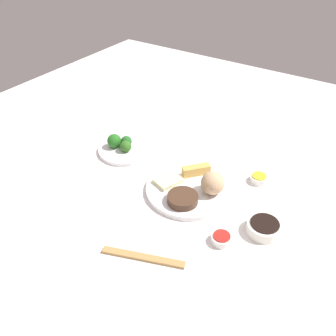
% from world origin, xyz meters
% --- Properties ---
extents(tabletop, '(2.20, 2.20, 0.02)m').
position_xyz_m(tabletop, '(0.00, 0.00, 0.01)').
color(tabletop, white).
rests_on(tabletop, ground).
extents(main_plate, '(0.27, 0.27, 0.02)m').
position_xyz_m(main_plate, '(0.01, -0.01, 0.03)').
color(main_plate, white).
rests_on(main_plate, tabletop).
extents(rice_scoop, '(0.07, 0.07, 0.07)m').
position_xyz_m(rice_scoop, '(0.03, -0.08, 0.07)').
color(rice_scoop, tan).
rests_on(rice_scoop, main_plate).
extents(spring_roll, '(0.09, 0.08, 0.03)m').
position_xyz_m(spring_roll, '(0.08, 0.01, 0.05)').
color(spring_roll, gold).
rests_on(spring_roll, main_plate).
extents(crab_rangoon_wonton, '(0.10, 0.08, 0.01)m').
position_xyz_m(crab_rangoon_wonton, '(-0.01, 0.06, 0.04)').
color(crab_rangoon_wonton, beige).
rests_on(crab_rangoon_wonton, main_plate).
extents(stir_fry_heap, '(0.09, 0.09, 0.02)m').
position_xyz_m(stir_fry_heap, '(-0.06, -0.02, 0.05)').
color(stir_fry_heap, '#452D1E').
rests_on(stir_fry_heap, main_plate).
extents(broccoli_plate, '(0.20, 0.20, 0.01)m').
position_xyz_m(broccoli_plate, '(0.08, 0.30, 0.03)').
color(broccoli_plate, white).
rests_on(broccoli_plate, tabletop).
extents(broccoli_floret_0, '(0.04, 0.04, 0.04)m').
position_xyz_m(broccoli_floret_0, '(0.09, 0.30, 0.05)').
color(broccoli_floret_0, '#225D24').
rests_on(broccoli_floret_0, broccoli_plate).
extents(broccoli_floret_1, '(0.05, 0.05, 0.05)m').
position_xyz_m(broccoli_floret_1, '(0.06, 0.34, 0.06)').
color(broccoli_floret_1, '#23681F').
rests_on(broccoli_floret_1, broccoli_plate).
extents(broccoli_floret_2, '(0.04, 0.04, 0.04)m').
position_xyz_m(broccoli_floret_2, '(0.06, 0.28, 0.05)').
color(broccoli_floret_2, '#2E631F').
rests_on(broccoli_floret_2, broccoli_plate).
extents(soy_sauce_bowl, '(0.10, 0.10, 0.03)m').
position_xyz_m(soy_sauce_bowl, '(-0.03, -0.26, 0.04)').
color(soy_sauce_bowl, white).
rests_on(soy_sauce_bowl, tabletop).
extents(soy_sauce_bowl_liquid, '(0.08, 0.08, 0.00)m').
position_xyz_m(soy_sauce_bowl_liquid, '(-0.03, -0.26, 0.05)').
color(soy_sauce_bowl_liquid, black).
rests_on(soy_sauce_bowl_liquid, soy_sauce_bowl).
extents(sauce_ramekin_hot_mustard, '(0.06, 0.06, 0.02)m').
position_xyz_m(sauce_ramekin_hot_mustard, '(0.17, -0.17, 0.03)').
color(sauce_ramekin_hot_mustard, white).
rests_on(sauce_ramekin_hot_mustard, tabletop).
extents(sauce_ramekin_hot_mustard_liquid, '(0.05, 0.05, 0.00)m').
position_xyz_m(sauce_ramekin_hot_mustard_liquid, '(0.17, -0.17, 0.04)').
color(sauce_ramekin_hot_mustard_liquid, gold).
rests_on(sauce_ramekin_hot_mustard_liquid, sauce_ramekin_hot_mustard).
extents(sauce_ramekin_sweet_and_sour, '(0.06, 0.06, 0.02)m').
position_xyz_m(sauce_ramekin_sweet_and_sour, '(-0.12, -0.19, 0.03)').
color(sauce_ramekin_sweet_and_sour, white).
rests_on(sauce_ramekin_sweet_and_sour, tabletop).
extents(sauce_ramekin_sweet_and_sour_liquid, '(0.05, 0.05, 0.00)m').
position_xyz_m(sauce_ramekin_sweet_and_sour_liquid, '(-0.12, -0.19, 0.04)').
color(sauce_ramekin_sweet_and_sour_liquid, red).
rests_on(sauce_ramekin_sweet_and_sour_liquid, sauce_ramekin_sweet_and_sour).
extents(chopsticks_pair, '(0.09, 0.21, 0.01)m').
position_xyz_m(chopsticks_pair, '(-0.28, -0.04, 0.02)').
color(chopsticks_pair, '#AD844A').
rests_on(chopsticks_pair, tabletop).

